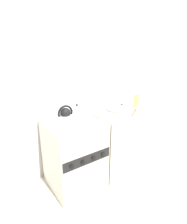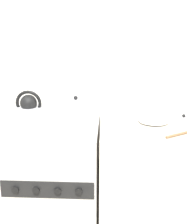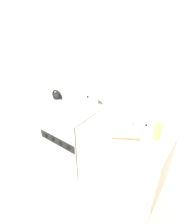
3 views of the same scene
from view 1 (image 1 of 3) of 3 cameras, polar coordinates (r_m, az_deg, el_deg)
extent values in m
plane|color=#B2A893|center=(2.21, -1.78, -26.21)|extent=(12.00, 12.00, 0.00)
cube|color=silver|center=(2.18, -11.92, 10.30)|extent=(7.00, 0.06, 2.50)
cube|color=silver|center=(2.16, -6.38, -13.51)|extent=(0.59, 0.61, 0.82)
cube|color=black|center=(1.88, -1.91, -15.22)|extent=(0.57, 0.01, 0.11)
cylinder|color=black|center=(1.79, -7.13, -17.23)|extent=(0.04, 0.02, 0.04)
cylinder|color=black|center=(1.84, -3.49, -16.01)|extent=(0.04, 0.02, 0.04)
cylinder|color=black|center=(1.90, -0.01, -14.77)|extent=(0.04, 0.02, 0.04)
cylinder|color=black|center=(1.96, 3.14, -13.58)|extent=(0.04, 0.02, 0.04)
cube|color=beige|center=(2.53, 9.02, -8.37)|extent=(0.88, 0.59, 0.82)
cylinder|color=silver|center=(1.79, -9.02, -3.21)|extent=(0.19, 0.19, 0.14)
sphere|color=black|center=(1.76, -9.19, -0.25)|extent=(0.10, 0.10, 0.10)
torus|color=black|center=(1.76, -9.19, -0.29)|extent=(0.16, 0.02, 0.16)
cone|color=silver|center=(1.82, -6.51, -2.00)|extent=(0.09, 0.04, 0.07)
cylinder|color=silver|center=(2.11, -5.39, 0.04)|extent=(0.26, 0.26, 0.12)
cylinder|color=silver|center=(2.09, -5.44, 1.74)|extent=(0.26, 0.26, 0.01)
sphere|color=black|center=(2.09, -5.46, 2.29)|extent=(0.03, 0.03, 0.03)
cylinder|color=white|center=(2.36, 6.83, 0.70)|extent=(0.09, 0.09, 0.01)
cylinder|color=white|center=(2.35, 6.85, 1.41)|extent=(0.20, 0.20, 0.05)
cylinder|color=#E0CC66|center=(2.56, 13.80, 3.44)|extent=(0.07, 0.07, 0.16)
cylinder|color=#998C4C|center=(2.54, 13.95, 5.27)|extent=(0.06, 0.06, 0.01)
cylinder|color=silver|center=(2.57, 9.25, 2.07)|extent=(0.23, 0.23, 0.01)
sphere|color=black|center=(2.56, 9.27, 2.44)|extent=(0.02, 0.02, 0.02)
cylinder|color=olive|center=(2.29, 13.00, -0.25)|extent=(0.18, 0.13, 0.02)
ellipsoid|color=olive|center=(2.41, 13.58, 0.72)|extent=(0.07, 0.06, 0.02)
camera|label=2|loc=(1.23, 70.74, 3.36)|focal=50.00mm
camera|label=3|loc=(2.18, 52.73, 19.43)|focal=28.00mm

